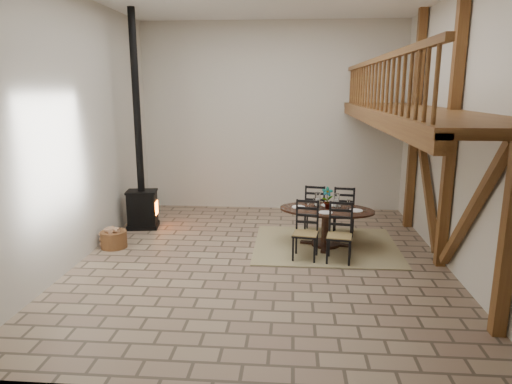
# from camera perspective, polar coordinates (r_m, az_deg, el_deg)

# --- Properties ---
(ground) EXTENTS (8.00, 8.00, 0.00)m
(ground) POSITION_cam_1_polar(r_m,az_deg,el_deg) (9.02, 0.72, -8.46)
(ground) COLOR #8F795F
(ground) RESTS_ON ground
(room_shell) EXTENTS (7.02, 8.02, 5.01)m
(room_shell) POSITION_cam_1_polar(r_m,az_deg,el_deg) (8.41, 9.05, 10.91)
(room_shell) COLOR beige
(room_shell) RESTS_ON ground
(rug) EXTENTS (3.00, 2.50, 0.02)m
(rug) POSITION_cam_1_polar(r_m,az_deg,el_deg) (9.88, 8.67, -6.61)
(rug) COLOR tan
(rug) RESTS_ON ground
(dining_table) EXTENTS (2.14, 2.34, 1.27)m
(dining_table) POSITION_cam_1_polar(r_m,az_deg,el_deg) (9.74, 8.76, -4.12)
(dining_table) COLOR black
(dining_table) RESTS_ON ground
(wood_stove) EXTENTS (0.78, 0.64, 5.00)m
(wood_stove) POSITION_cam_1_polar(r_m,az_deg,el_deg) (11.06, -14.18, 1.18)
(wood_stove) COLOR black
(wood_stove) RESTS_ON ground
(log_basket) EXTENTS (0.54, 0.54, 0.45)m
(log_basket) POSITION_cam_1_polar(r_m,az_deg,el_deg) (10.07, -17.35, -5.58)
(log_basket) COLOR brown
(log_basket) RESTS_ON ground
(log_stack) EXTENTS (0.48, 0.55, 0.34)m
(log_stack) POSITION_cam_1_polar(r_m,az_deg,el_deg) (10.19, -17.48, -5.52)
(log_stack) COLOR tan
(log_stack) RESTS_ON ground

